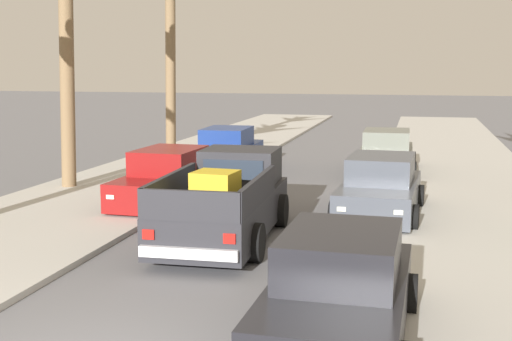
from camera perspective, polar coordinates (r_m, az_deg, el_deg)
The scene contains 10 objects.
sidewalk_left at distance 21.13m, azimuth -10.90°, elevation -1.28°, with size 5.10×60.00×0.12m, color beige.
sidewalk_right at distance 19.30m, azimuth 17.20°, elevation -2.48°, with size 5.10×60.00×0.12m, color beige.
curb_left at distance 20.68m, azimuth -8.00°, elevation -1.45°, with size 0.16×60.00×0.10m, color silver.
curb_right at distance 19.26m, azimuth 13.78°, elevation -2.39°, with size 0.16×60.00×0.10m, color silver.
pickup_truck at distance 14.64m, azimuth -2.51°, elevation -2.73°, with size 2.35×5.27×1.80m.
car_left_near at distance 18.17m, azimuth -7.39°, elevation -0.75°, with size 2.13×4.31×1.54m.
car_right_near at distance 23.71m, azimuth 10.96°, elevation 1.42°, with size 2.08×4.28×1.54m.
car_left_mid at distance 24.12m, azimuth -2.42°, elevation 1.70°, with size 2.11×4.30×1.54m.
car_right_mid at distance 16.93m, azimuth 10.45°, elevation -1.54°, with size 2.17×4.32×1.54m.
car_left_far at distance 9.31m, azimuth 7.06°, elevation -10.15°, with size 2.09×4.29×1.54m.
Camera 1 is at (3.70, -6.90, 3.75)m, focal length 47.29 mm.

